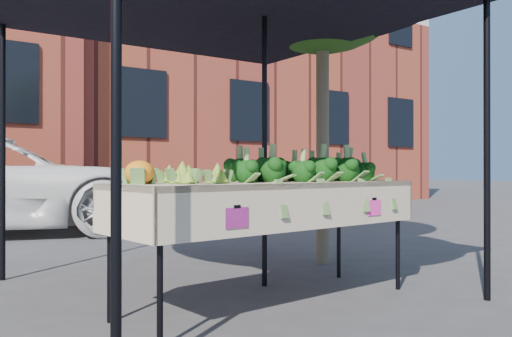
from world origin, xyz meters
name	(u,v)px	position (x,y,z in m)	size (l,w,h in m)	color
ground	(272,303)	(0.00, 0.00, 0.00)	(90.00, 90.00, 0.00)	#343437
table	(271,243)	(-0.02, -0.02, 0.45)	(2.47, 1.03, 0.90)	beige
canopy	(225,124)	(-0.06, 0.59, 1.37)	(3.16, 3.16, 2.74)	black
broccoli_heap	(303,166)	(0.31, 0.01, 1.02)	(1.46, 0.56, 0.24)	black
romanesco_cluster	(189,169)	(-0.68, 0.02, 0.99)	(0.42, 0.56, 0.19)	#90BE38
cauliflower_pair	(139,171)	(-1.07, -0.07, 0.98)	(0.19, 0.19, 0.17)	orange
street_tree	(323,78)	(1.45, 1.06, 1.97)	(2.00, 2.00, 3.94)	#1E4C14
building_right	(220,75)	(7.00, 12.50, 4.25)	(12.00, 8.00, 8.50)	maroon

